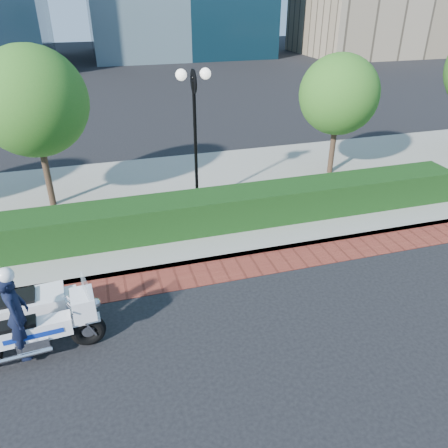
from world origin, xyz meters
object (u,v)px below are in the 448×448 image
object	(u,v)px
lamppost	(195,118)
tree_c	(339,95)
tree_b	(32,102)
police_motorcycle	(27,317)

from	to	relation	value
lamppost	tree_c	size ratio (longest dim) A/B	0.98
lamppost	tree_b	size ratio (longest dim) A/B	0.86
tree_b	tree_c	xyz separation A→B (m)	(10.00, -0.00, -0.39)
lamppost	police_motorcycle	distance (m)	7.25
police_motorcycle	tree_b	bearing A→B (deg)	84.77
tree_b	tree_c	size ratio (longest dim) A/B	1.14
tree_b	police_motorcycle	size ratio (longest dim) A/B	1.88
lamppost	tree_c	xyz separation A→B (m)	(5.50, 1.30, 0.09)
tree_b	police_motorcycle	xyz separation A→B (m)	(-0.10, -6.44, -2.71)
lamppost	tree_b	xyz separation A→B (m)	(-4.50, 1.30, 0.48)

